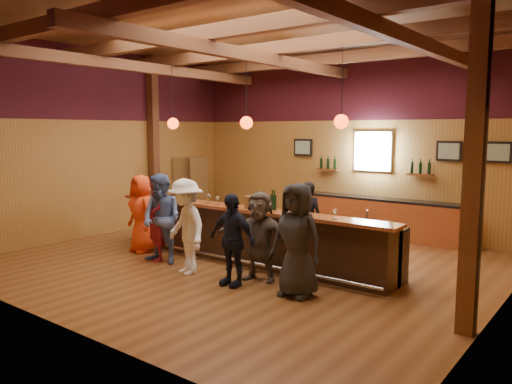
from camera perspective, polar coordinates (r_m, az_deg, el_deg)
room at (r=9.57m, az=-0.90°, el=10.99°), size 9.04×9.00×4.52m
bar_counter at (r=9.83m, az=-0.46°, el=-4.89°), size 6.30×1.07×1.11m
back_bar_cabinet at (r=12.30m, az=14.28°, el=-2.89°), size 4.00×0.52×0.95m
window at (r=12.50m, az=13.23°, el=4.56°), size 0.95×0.09×0.95m
framed_pictures at (r=12.16m, az=16.95°, el=4.61°), size 5.35×0.05×0.45m
wine_shelves at (r=12.46m, az=13.04°, el=2.58°), size 3.00×0.18×0.30m
pendant_lights at (r=9.51m, az=-1.11°, el=7.97°), size 4.24×0.24×1.37m
stainless_fridge at (r=14.28m, az=-7.49°, el=0.35°), size 0.70×0.70×1.80m
customer_orange at (r=10.77m, az=-12.96°, el=-2.41°), size 0.90×0.69×1.64m
customer_redvest at (r=10.00m, az=-11.31°, el=-2.98°), size 0.73×0.65×1.68m
customer_denim at (r=9.76m, az=-10.71°, el=-3.03°), size 0.91×0.74×1.74m
customer_white at (r=8.97m, az=-8.02°, el=-3.94°), size 1.25×0.97×1.71m
customer_navy at (r=8.25m, az=-2.82°, el=-5.46°), size 0.90×0.38×1.54m
customer_brown at (r=8.51m, az=0.41°, el=-5.07°), size 1.49×0.76×1.54m
customer_dark at (r=7.72m, az=4.69°, el=-5.47°), size 0.88×0.59×1.77m
bartender at (r=10.13m, az=5.99°, el=-3.13°), size 0.63×0.49×1.54m
ice_bucket at (r=9.31m, az=-0.69°, el=-1.16°), size 0.21×0.21×0.23m
bottle_a at (r=9.10m, az=2.11°, el=-1.19°), size 0.08×0.08×0.37m
bottle_b at (r=9.21m, az=1.88°, el=-1.10°), size 0.08×0.08×0.36m
glass_a at (r=11.36m, az=-12.06°, el=0.26°), size 0.08×0.08×0.18m
glass_b at (r=10.80m, az=-9.83°, el=-0.03°), size 0.08×0.08×0.19m
glass_c at (r=10.50m, az=-8.63°, el=-0.22°), size 0.08×0.08×0.18m
glass_d at (r=10.01m, az=-5.46°, el=-0.50°), size 0.08×0.08×0.19m
glass_e at (r=9.79m, az=-4.41°, el=-0.76°), size 0.07×0.07×0.17m
glass_f at (r=9.02m, az=1.19°, el=-1.43°), size 0.07×0.07×0.16m
glass_g at (r=8.78m, az=4.38°, el=-1.54°), size 0.09×0.09×0.19m
glass_h at (r=8.27m, az=9.03°, el=-2.24°), size 0.08×0.08×0.17m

